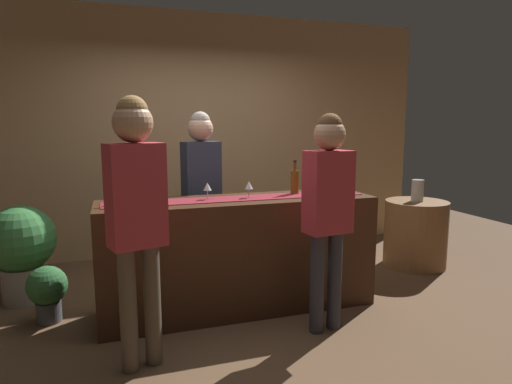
{
  "coord_description": "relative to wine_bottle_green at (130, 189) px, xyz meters",
  "views": [
    {
      "loc": [
        -0.99,
        -3.46,
        1.57
      ],
      "look_at": [
        0.15,
        0.0,
        1.01
      ],
      "focal_mm": 30.54,
      "sensor_mm": 36.0,
      "label": 1
    }
  ],
  "objects": [
    {
      "name": "bar_counter",
      "position": [
        0.87,
        -0.07,
        -0.59
      ],
      "size": [
        2.31,
        0.6,
        0.96
      ],
      "primitive_type": "cube",
      "color": "#3D2314",
      "rests_on": "ground"
    },
    {
      "name": "back_wall",
      "position": [
        0.87,
        1.83,
        0.37
      ],
      "size": [
        6.0,
        0.12,
        2.9
      ],
      "primitive_type": "cube",
      "color": "tan",
      "rests_on": "ground"
    },
    {
      "name": "customer_browsing",
      "position": [
        0.01,
        -0.77,
        0.02
      ],
      "size": [
        0.38,
        0.29,
        1.75
      ],
      "rotation": [
        0.0,
        0.0,
        0.29
      ],
      "color": "brown",
      "rests_on": "ground"
    },
    {
      "name": "bartender",
      "position": [
        0.67,
        0.51,
        -0.02
      ],
      "size": [
        0.37,
        0.26,
        1.7
      ],
      "rotation": [
        0.0,
        0.0,
        3.31
      ],
      "color": "#26262B",
      "rests_on": "ground"
    },
    {
      "name": "potted_plant_small",
      "position": [
        -0.67,
        0.15,
        -0.81
      ],
      "size": [
        0.31,
        0.31,
        0.46
      ],
      "color": "#4C4C51",
      "rests_on": "ground"
    },
    {
      "name": "wine_glass_near_customer",
      "position": [
        0.61,
        -0.04,
        -0.01
      ],
      "size": [
        0.07,
        0.07,
        0.14
      ],
      "color": "silver",
      "rests_on": "bar_counter"
    },
    {
      "name": "wine_glass_far_end",
      "position": [
        0.96,
        -0.07,
        -0.01
      ],
      "size": [
        0.07,
        0.07,
        0.14
      ],
      "color": "silver",
      "rests_on": "bar_counter"
    },
    {
      "name": "vase_on_side_table",
      "position": [
        3.05,
        0.41,
        -0.22
      ],
      "size": [
        0.13,
        0.13,
        0.24
      ],
      "primitive_type": "cylinder",
      "color": "#B7B2A8",
      "rests_on": "round_side_table"
    },
    {
      "name": "ground_plane",
      "position": [
        0.87,
        -0.07,
        -1.08
      ],
      "size": [
        10.0,
        10.0,
        0.0
      ],
      "primitive_type": "plane",
      "color": "brown"
    },
    {
      "name": "counter_runner_cloth",
      "position": [
        0.87,
        -0.07,
        -0.11
      ],
      "size": [
        2.2,
        0.28,
        0.01
      ],
      "primitive_type": "cube",
      "color": "maroon",
      "rests_on": "bar_counter"
    },
    {
      "name": "wine_bottle_green",
      "position": [
        0.0,
        0.0,
        0.0
      ],
      "size": [
        0.07,
        0.07,
        0.3
      ],
      "color": "#194723",
      "rests_on": "bar_counter"
    },
    {
      "name": "customer_sipping",
      "position": [
        1.39,
        -0.67,
        -0.05
      ],
      "size": [
        0.36,
        0.24,
        1.66
      ],
      "rotation": [
        0.0,
        0.0,
        0.13
      ],
      "color": "#33333D",
      "rests_on": "ground"
    },
    {
      "name": "potted_plant_tall",
      "position": [
        -0.93,
        0.68,
        -0.57
      ],
      "size": [
        0.59,
        0.59,
        0.87
      ],
      "color": "#9E9389",
      "rests_on": "ground"
    },
    {
      "name": "wine_glass_mid_counter",
      "position": [
        1.75,
        -0.04,
        -0.01
      ],
      "size": [
        0.07,
        0.07,
        0.14
      ],
      "color": "silver",
      "rests_on": "bar_counter"
    },
    {
      "name": "wine_bottle_amber",
      "position": [
        1.41,
        0.01,
        0.0
      ],
      "size": [
        0.07,
        0.07,
        0.3
      ],
      "color": "brown",
      "rests_on": "bar_counter"
    },
    {
      "name": "round_side_table",
      "position": [
        3.07,
        0.42,
        -0.71
      ],
      "size": [
        0.68,
        0.68,
        0.74
      ],
      "primitive_type": "cylinder",
      "color": "brown",
      "rests_on": "ground"
    }
  ]
}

